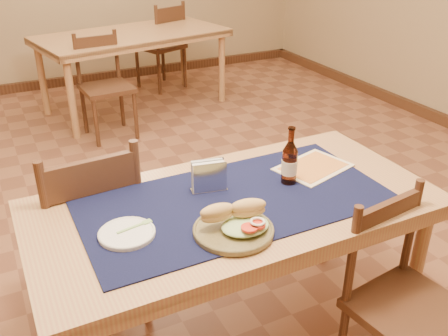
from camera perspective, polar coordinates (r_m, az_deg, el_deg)
name	(u,v)px	position (r m, az deg, el deg)	size (l,w,h in m)	color
room	(156,0)	(2.45, -7.73, 18.44)	(6.04, 7.04, 2.84)	brown
main_table	(235,219)	(2.01, 1.28, -5.81)	(1.60, 0.80, 0.75)	#AA8450
placemat	(235,200)	(1.96, 1.31, -3.71)	(1.20, 0.60, 0.01)	black
baseboard	(171,241)	(2.96, -6.12, -8.30)	(6.00, 7.00, 0.10)	#472919
back_table	(133,41)	(5.01, -10.40, 14.05)	(1.89, 1.19, 0.75)	#AA8450
chair_main_far	(90,230)	(2.34, -15.07, -6.82)	(0.46, 0.46, 0.94)	#472919
chair_main_near	(404,302)	(2.07, 19.92, -14.16)	(0.44, 0.44, 0.86)	#472919
chair_back_near	(105,85)	(4.44, -13.44, 9.26)	(0.43, 0.43, 0.88)	#472919
chair_back_far	(162,45)	(5.63, -7.05, 13.83)	(0.56, 0.56, 0.94)	#472919
sandwich_plate	(236,225)	(1.76, 1.37, -6.48)	(0.29, 0.29, 0.11)	brown
side_plate	(127,233)	(1.78, -11.05, -7.30)	(0.20, 0.20, 0.02)	silver
fork	(137,225)	(1.81, -9.90, -6.49)	(0.14, 0.04, 0.00)	#85B965
beer_bottle	(290,163)	(2.06, 7.50, 0.62)	(0.07, 0.07, 0.25)	#40190B
napkin_holder	(209,177)	(2.00, -1.74, -1.02)	(0.15, 0.08, 0.13)	silver
menu_card	(313,167)	(2.24, 10.16, 0.11)	(0.36, 0.30, 0.01)	beige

